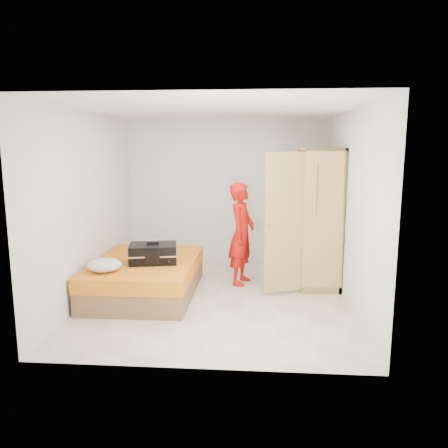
# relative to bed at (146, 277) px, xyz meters

# --- Properties ---
(room) EXTENTS (4.00, 4.02, 2.60)m
(room) POSITION_rel_bed_xyz_m (1.05, -0.14, 1.05)
(room) COLOR beige
(room) RESTS_ON ground
(bed) EXTENTS (1.42, 2.02, 0.50)m
(bed) POSITION_rel_bed_xyz_m (0.00, 0.00, 0.00)
(bed) COLOR brown
(bed) RESTS_ON ground
(wardrobe) EXTENTS (1.14, 1.37, 2.10)m
(wardrobe) POSITION_rel_bed_xyz_m (2.50, 0.71, 0.75)
(wardrobe) COLOR tan
(wardrobe) RESTS_ON ground
(person) EXTENTS (0.52, 0.66, 1.58)m
(person) POSITION_rel_bed_xyz_m (1.37, 0.61, 0.54)
(person) COLOR red
(person) RESTS_ON ground
(suitcase) EXTENTS (0.75, 0.61, 0.29)m
(suitcase) POSITION_rel_bed_xyz_m (0.14, -0.10, 0.38)
(suitcase) COLOR black
(suitcase) RESTS_ON bed
(round_cushion) EXTENTS (0.44, 0.44, 0.17)m
(round_cushion) POSITION_rel_bed_xyz_m (-0.40, -0.60, 0.33)
(round_cushion) COLOR beige
(round_cushion) RESTS_ON bed
(pillow) EXTENTS (0.55, 0.32, 0.09)m
(pillow) POSITION_rel_bed_xyz_m (-0.13, 0.85, 0.30)
(pillow) COLOR beige
(pillow) RESTS_ON bed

